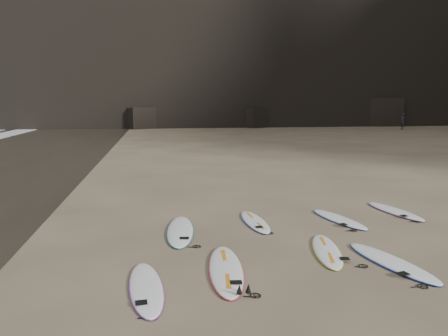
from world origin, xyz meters
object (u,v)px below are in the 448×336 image
Objects in this scene: surfboard_3 at (392,262)px; surfboard_5 at (180,230)px; surfboard_8 at (395,211)px; surfboard_1 at (226,269)px; surfboard_0 at (146,287)px; surfboard_2 at (327,250)px; person_a at (402,121)px; surfboard_6 at (255,221)px; surfboard_7 at (339,219)px.

surfboard_5 reaches higher than surfboard_3.
surfboard_5 is 6.61m from surfboard_8.
surfboard_1 is at bearing -70.05° from surfboard_5.
surfboard_0 and surfboard_8 have the same top height.
surfboard_3 reaches higher than surfboard_2.
surfboard_1 is 46.91m from person_a.
surfboard_1 is 1.12× the size of surfboard_8.
surfboard_5 is at bearing -39.91° from person_a.
surfboard_6 is (2.88, 3.89, -0.00)m from surfboard_0.
surfboard_1 is at bearing -156.31° from surfboard_8.
surfboard_1 is at bearing -37.15° from person_a.
surfboard_5 is (-3.16, 1.98, 0.01)m from surfboard_2.
surfboard_2 and surfboard_6 have the same top height.
surfboard_2 is (3.95, 1.36, -0.00)m from surfboard_0.
surfboard_0 is 1.04× the size of surfboard_7.
surfboard_1 reaches higher than surfboard_0.
surfboard_6 is at bearing 19.22° from surfboard_5.
surfboard_1 reaches higher than surfboard_6.
surfboard_0 is 0.95× the size of surfboard_3.
surfboard_8 is (4.44, 0.48, 0.00)m from surfboard_6.
surfboard_5 is (-4.22, 2.85, 0.00)m from surfboard_3.
surfboard_7 is at bearing -4.93° from surfboard_6.
surfboard_1 is at bearing -149.96° from surfboard_2.
surfboard_6 is (2.09, 0.55, -0.01)m from surfboard_5.
surfboard_0 is at bearing -148.24° from surfboard_2.
surfboard_6 is at bearing 163.64° from surfboard_7.
person_a reaches higher than surfboard_0.
surfboard_8 is (2.04, 0.59, 0.00)m from surfboard_7.
person_a reaches higher than surfboard_3.
surfboard_0 is 5.03m from surfboard_3.
surfboard_6 is at bearing 125.64° from surfboard_2.
surfboard_1 is 1.17× the size of surfboard_2.
surfboard_3 is 1.06× the size of surfboard_8.
surfboard_7 is 0.96× the size of surfboard_8.
surfboard_0 is at bearing -98.87° from surfboard_5.
surfboard_7 is (4.49, 0.45, -0.01)m from surfboard_5.
surfboard_1 is 3.46m from surfboard_3.
person_a is (23.22, 38.70, 0.91)m from surfboard_3.
surfboard_6 is 0.99× the size of surfboard_7.
surfboard_0 is 4.17m from surfboard_2.
surfboard_5 is 1.18× the size of surfboard_7.
surfboard_5 is 4.52m from surfboard_7.
surfboard_0 is at bearing -129.03° from surfboard_6.
surfboard_3 is 1.12× the size of surfboard_6.
surfboard_0 is 1.05× the size of surfboard_2.
surfboard_3 is at bearing -29.68° from surfboard_5.
surfboard_3 is 1.33× the size of person_a.
surfboard_3 is (1.06, -0.88, 0.00)m from surfboard_2.
surfboard_1 reaches higher than surfboard_3.
surfboard_6 is (1.33, 3.28, -0.01)m from surfboard_1.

